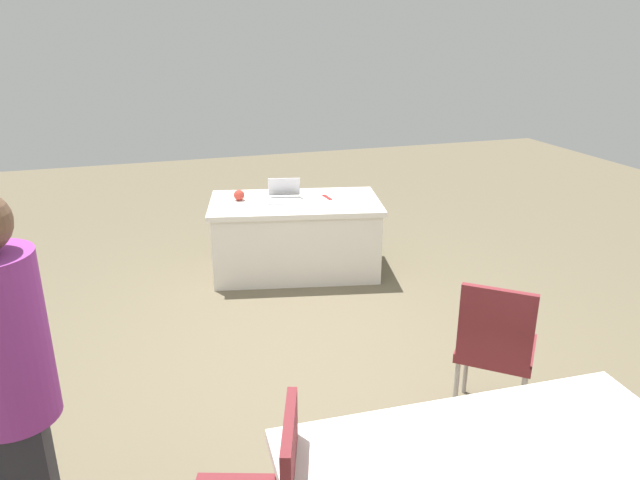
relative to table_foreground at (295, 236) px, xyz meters
The scene contains 7 objects.
ground_plane 1.71m from the table_foreground, 76.13° to the left, with size 14.40×14.40×0.00m, color brown.
table_foreground is the anchor object (origin of this frame).
chair_tucked_left 2.75m from the table_foreground, 100.48° to the left, with size 0.62×0.62×0.97m.
person_attendee_standing 3.73m from the table_foreground, 57.29° to the left, with size 0.36×0.36×1.81m.
laptop_silver 0.41m from the table_foreground, 27.70° to the right, with size 0.37×0.35×0.21m.
yarn_ball 0.68m from the table_foreground, 19.47° to the right, with size 0.10×0.10×0.10m, color #B2382D.
scissors_red 0.50m from the table_foreground, behind, with size 0.18×0.04×0.01m, color red.
Camera 1 is at (1.02, 3.69, 2.34)m, focal length 33.03 mm.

